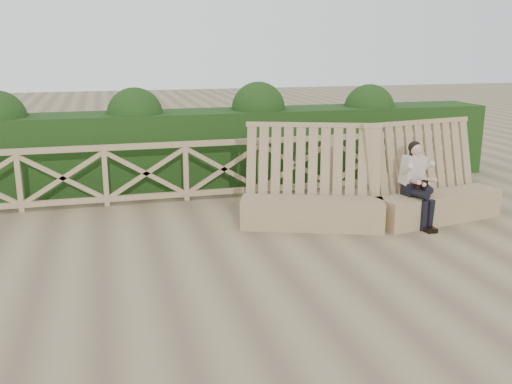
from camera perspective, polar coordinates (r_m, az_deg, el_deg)
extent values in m
plane|color=brown|center=(7.55, 2.38, -7.26)|extent=(60.00, 60.00, 0.00)
cube|color=olive|center=(8.97, 5.60, -2.14)|extent=(2.24, 1.24, 0.47)
cube|color=olive|center=(9.09, 5.69, 1.82)|extent=(2.22, 1.19, 1.59)
cube|color=olive|center=(9.75, 17.75, -1.43)|extent=(2.26, 0.88, 0.47)
cube|color=olive|center=(9.80, 16.95, 2.20)|extent=(2.25, 0.83, 1.59)
cube|color=black|center=(9.42, 15.44, 0.31)|extent=(0.36, 0.29, 0.20)
cube|color=#C4B2A2|center=(9.39, 15.39, 2.18)|extent=(0.40, 0.32, 0.47)
sphere|color=tan|center=(9.29, 15.71, 4.18)|extent=(0.22, 0.22, 0.19)
sphere|color=black|center=(9.31, 15.59, 4.32)|extent=(0.24, 0.24, 0.21)
cylinder|color=black|center=(9.24, 15.82, -0.11)|extent=(0.21, 0.43, 0.13)
cylinder|color=black|center=(9.33, 16.44, 0.39)|extent=(0.21, 0.43, 0.15)
cylinder|color=black|center=(9.17, 16.46, -2.31)|extent=(0.13, 0.13, 0.47)
cylinder|color=black|center=(9.23, 17.03, -2.25)|extent=(0.13, 0.13, 0.47)
cube|color=black|center=(9.18, 16.71, -3.61)|extent=(0.12, 0.23, 0.07)
cube|color=black|center=(9.22, 17.20, -3.56)|extent=(0.12, 0.23, 0.07)
cube|color=black|center=(9.30, 16.21, 0.64)|extent=(0.24, 0.17, 0.15)
cube|color=black|center=(9.17, 16.75, 0.76)|extent=(0.08, 0.09, 0.11)
cube|color=#957D56|center=(10.55, -3.29, 4.97)|extent=(10.10, 0.07, 0.10)
cube|color=#957D56|center=(10.74, -3.22, 0.07)|extent=(10.10, 0.07, 0.10)
cube|color=black|center=(11.76, -4.48, 4.47)|extent=(12.00, 1.20, 1.50)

